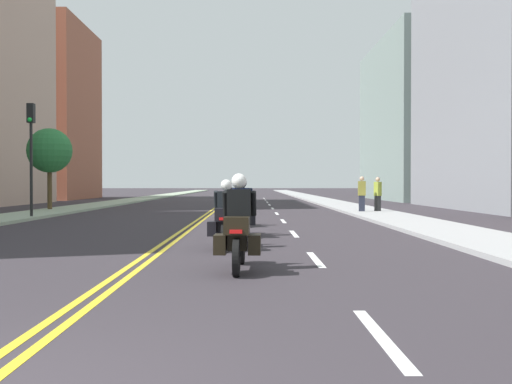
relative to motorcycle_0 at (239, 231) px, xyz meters
name	(u,v)px	position (x,y,z in m)	size (l,w,h in m)	color
ground_plane	(227,201)	(-1.85, 41.55, -0.67)	(264.00, 264.00, 0.00)	#302A30
sidewalk_left	(133,200)	(-9.78, 41.55, -0.61)	(2.60, 144.00, 0.12)	#92A288
sidewalk_right	(320,200)	(6.08, 41.55, -0.61)	(2.60, 144.00, 0.12)	#9A9A9B
centreline_yellow_inner	(226,201)	(-1.97, 41.55, -0.67)	(0.12, 132.00, 0.01)	yellow
centreline_yellow_outer	(228,201)	(-1.73, 41.55, -0.67)	(0.12, 132.00, 0.01)	yellow
lane_dashes_white	(274,211)	(1.47, 22.55, -0.67)	(0.14, 56.40, 0.01)	silver
building_left_2	(53,112)	(-18.46, 47.44, 7.50)	(6.25, 12.19, 16.34)	#944F38
building_right_2	(429,121)	(16.22, 44.64, 6.44)	(9.18, 18.53, 14.23)	gray
motorcycle_0	(239,231)	(0.00, 0.00, 0.00)	(0.78, 2.16, 1.66)	black
motorcycle_1	(226,220)	(-0.36, 3.55, -0.03)	(0.77, 2.23, 1.57)	black
motorcycle_2	(242,213)	(-0.04, 6.74, -0.01)	(0.77, 2.20, 1.63)	black
motorcycle_3	(237,207)	(-0.29, 10.84, -0.03)	(0.77, 2.29, 1.60)	black
traffic_light_near	(31,140)	(-8.88, 14.99, 2.61)	(0.28, 0.38, 4.78)	black
pedestrian_0	(362,194)	(5.61, 19.43, 0.27)	(0.38, 0.25, 1.82)	#212534
pedestrian_1	(378,195)	(6.45, 19.70, 0.25)	(0.35, 0.42, 1.78)	#2B2C2D
street_tree_0	(50,151)	(-10.48, 22.13, 2.53)	(2.36, 2.36, 4.40)	#4E3B21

